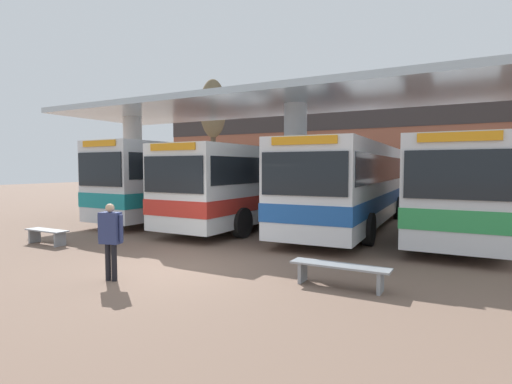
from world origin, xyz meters
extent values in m
plane|color=#755B4C|center=(0.00, 0.00, 0.00)|extent=(100.00, 100.00, 0.00)
cube|color=brown|center=(0.00, 23.90, 3.52)|extent=(40.00, 0.50, 7.04)
cube|color=#332D2D|center=(0.00, 23.90, 6.20)|extent=(40.00, 0.58, 1.69)
cylinder|color=silver|center=(-8.69, 7.16, 2.43)|extent=(0.89, 0.89, 4.86)
cylinder|color=silver|center=(0.00, 7.16, 2.43)|extent=(0.89, 0.89, 4.86)
cube|color=#A8B7C1|center=(0.00, 7.16, 4.98)|extent=(22.37, 6.15, 0.24)
cube|color=silver|center=(-5.70, 8.40, 1.86)|extent=(2.61, 11.43, 3.07)
cube|color=black|center=(-5.70, 8.40, 2.44)|extent=(2.65, 10.97, 0.98)
cube|color=teal|center=(-5.70, 8.40, 1.17)|extent=(2.65, 11.47, 0.55)
cube|color=black|center=(-5.78, 2.67, 2.32)|extent=(2.24, 0.09, 1.23)
cube|color=orange|center=(-5.78, 2.67, 3.26)|extent=(1.71, 0.08, 0.22)
cylinder|color=black|center=(-6.97, 4.89, 0.50)|extent=(0.30, 1.00, 1.00)
cylinder|color=black|center=(-4.53, 4.85, 0.50)|extent=(0.30, 1.00, 1.00)
cylinder|color=black|center=(-6.87, 11.55, 0.50)|extent=(0.30, 1.00, 1.00)
cylinder|color=black|center=(-4.43, 11.51, 0.50)|extent=(0.30, 1.00, 1.00)
cube|color=white|center=(-1.93, 7.53, 1.75)|extent=(2.61, 10.61, 2.83)
cube|color=black|center=(-1.93, 7.53, 2.29)|extent=(2.64, 10.18, 0.91)
cube|color=red|center=(-1.93, 7.53, 1.11)|extent=(2.65, 10.65, 0.51)
cube|color=black|center=(-1.98, 2.21, 2.17)|extent=(2.30, 0.08, 1.13)
cube|color=orange|center=(-1.98, 2.21, 3.02)|extent=(1.75, 0.07, 0.22)
cylinder|color=black|center=(-3.21, 4.26, 0.52)|extent=(0.29, 1.04, 1.03)
cylinder|color=black|center=(-0.71, 4.24, 0.52)|extent=(0.29, 1.04, 1.03)
cylinder|color=black|center=(-3.15, 10.45, 0.52)|extent=(0.29, 1.04, 1.03)
cylinder|color=black|center=(-0.65, 10.43, 0.52)|extent=(0.29, 1.04, 1.03)
cube|color=silver|center=(1.92, 8.72, 1.79)|extent=(3.13, 12.47, 2.92)
cube|color=black|center=(1.92, 8.72, 2.34)|extent=(3.14, 11.98, 0.93)
cube|color=#1E519E|center=(1.92, 8.72, 1.13)|extent=(3.17, 12.51, 0.52)
cube|color=black|center=(2.19, 2.52, 2.22)|extent=(2.39, 0.16, 1.17)
cube|color=orange|center=(2.19, 2.52, 3.10)|extent=(1.82, 0.13, 0.22)
cylinder|color=black|center=(0.79, 4.84, 0.51)|extent=(0.32, 1.02, 1.01)
cylinder|color=black|center=(3.38, 4.95, 0.51)|extent=(0.32, 1.02, 1.01)
cylinder|color=black|center=(0.48, 12.07, 0.51)|extent=(0.32, 1.02, 1.01)
cylinder|color=black|center=(3.07, 12.18, 0.51)|extent=(0.32, 1.02, 1.01)
cube|color=silver|center=(5.75, 8.36, 1.78)|extent=(2.65, 10.44, 2.93)
cube|color=black|center=(5.75, 8.36, 2.34)|extent=(2.69, 10.03, 0.94)
cube|color=#2D934C|center=(5.75, 8.36, 1.12)|extent=(2.69, 10.48, 0.53)
cube|color=black|center=(5.80, 3.12, 2.22)|extent=(2.35, 0.08, 1.17)
cube|color=orange|center=(5.80, 3.12, 3.11)|extent=(1.79, 0.07, 0.22)
cylinder|color=black|center=(4.50, 5.12, 0.49)|extent=(0.29, 0.97, 0.97)
cylinder|color=black|center=(7.06, 5.14, 0.49)|extent=(0.29, 0.97, 0.97)
cylinder|color=black|center=(4.45, 11.22, 0.49)|extent=(0.29, 0.97, 0.97)
cylinder|color=black|center=(7.01, 11.24, 0.49)|extent=(0.29, 0.97, 0.97)
cube|color=gray|center=(3.85, 0.36, 0.44)|extent=(1.98, 0.44, 0.04)
cube|color=gray|center=(3.05, 0.36, 0.21)|extent=(0.07, 0.37, 0.42)
cube|color=gray|center=(4.64, 0.36, 0.21)|extent=(0.07, 0.37, 0.42)
cube|color=gray|center=(-5.46, 0.36, 0.44)|extent=(1.57, 0.44, 0.04)
cube|color=gray|center=(-6.09, 0.36, 0.21)|extent=(0.07, 0.37, 0.42)
cube|color=gray|center=(-4.84, 0.36, 0.21)|extent=(0.07, 0.37, 0.42)
cylinder|color=black|center=(-0.61, -1.51, 0.40)|extent=(0.14, 0.14, 0.79)
cylinder|color=black|center=(-0.46, -1.47, 0.40)|extent=(0.14, 0.14, 0.79)
cube|color=navy|center=(-0.54, -1.49, 1.13)|extent=(0.47, 0.32, 0.66)
sphere|color=tan|center=(-0.54, -1.49, 1.55)|extent=(0.18, 0.18, 0.18)
cylinder|color=navy|center=(-0.79, -1.55, 1.13)|extent=(0.10, 0.10, 0.56)
cylinder|color=navy|center=(-0.28, -1.43, 1.13)|extent=(0.10, 0.10, 0.56)
cylinder|color=#473A2B|center=(-9.93, 15.92, 2.68)|extent=(0.36, 0.36, 5.36)
ellipsoid|color=brown|center=(-9.93, 15.92, 6.48)|extent=(1.85, 1.85, 4.06)
cube|color=maroon|center=(-4.20, 21.13, 0.85)|extent=(4.40, 2.19, 1.29)
cube|color=#1E2328|center=(-4.20, 21.13, 1.83)|extent=(2.47, 1.90, 0.67)
cylinder|color=black|center=(-2.81, 21.97, 0.30)|extent=(0.62, 0.27, 0.60)
cylinder|color=black|center=(-2.96, 20.10, 0.30)|extent=(0.62, 0.27, 0.60)
cylinder|color=black|center=(-5.45, 22.17, 0.30)|extent=(0.62, 0.27, 0.60)
cylinder|color=black|center=(-5.60, 20.30, 0.30)|extent=(0.62, 0.27, 0.60)
camera|label=1|loc=(6.12, -7.33, 2.40)|focal=28.00mm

